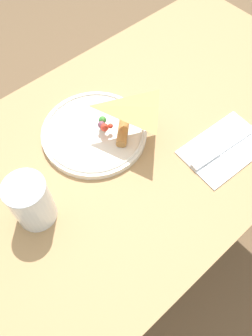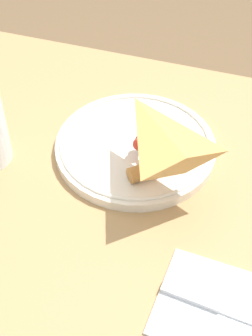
# 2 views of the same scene
# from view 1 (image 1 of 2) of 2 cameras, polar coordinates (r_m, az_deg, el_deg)

# --- Properties ---
(ground_plane) EXTENTS (6.00, 6.00, 0.00)m
(ground_plane) POSITION_cam_1_polar(r_m,az_deg,el_deg) (1.48, 1.79, -11.56)
(ground_plane) COLOR brown
(dining_table) EXTENTS (1.14, 0.65, 0.75)m
(dining_table) POSITION_cam_1_polar(r_m,az_deg,el_deg) (0.91, 2.84, 1.71)
(dining_table) COLOR #A87F51
(dining_table) RESTS_ON ground_plane
(plate_pizza) EXTENTS (0.25, 0.25, 0.05)m
(plate_pizza) POSITION_cam_1_polar(r_m,az_deg,el_deg) (0.80, -5.48, 6.42)
(plate_pizza) COLOR silver
(plate_pizza) RESTS_ON dining_table
(milk_glass) EXTENTS (0.08, 0.08, 0.12)m
(milk_glass) POSITION_cam_1_polar(r_m,az_deg,el_deg) (0.67, -16.08, -5.88)
(milk_glass) COLOR white
(milk_glass) RESTS_ON dining_table
(napkin_folded) EXTENTS (0.21, 0.14, 0.00)m
(napkin_folded) POSITION_cam_1_polar(r_m,az_deg,el_deg) (0.81, 16.77, 3.34)
(napkin_folded) COLOR silver
(napkin_folded) RESTS_ON dining_table
(butter_knife) EXTENTS (0.20, 0.04, 0.01)m
(butter_knife) POSITION_cam_1_polar(r_m,az_deg,el_deg) (0.80, 16.33, 3.18)
(butter_knife) COLOR #B2B2B7
(butter_knife) RESTS_ON napkin_folded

